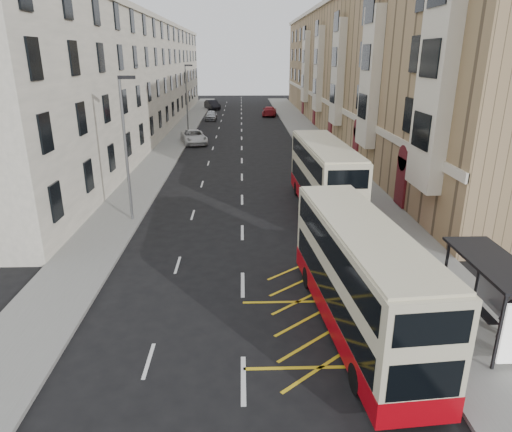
{
  "coord_description": "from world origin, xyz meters",
  "views": [
    {
      "loc": [
        0.03,
        -13.19,
        9.15
      ],
      "look_at": [
        0.64,
        6.53,
        2.17
      ],
      "focal_mm": 32.0,
      "sensor_mm": 36.0,
      "label": 1
    }
  ],
  "objects_px": {
    "car_dark": "(212,105)",
    "white_van": "(194,137)",
    "double_decker_rear": "(324,177)",
    "car_red": "(269,111)",
    "street_lamp_far": "(187,96)",
    "pedestrian_far": "(389,247)",
    "pedestrian_near": "(507,327)",
    "bus_shelter": "(502,286)",
    "street_lamp_near": "(126,142)",
    "double_decker_front": "(359,277)",
    "litter_bin": "(440,336)",
    "car_silver": "(211,115)"
  },
  "relations": [
    {
      "from": "car_dark",
      "to": "car_red",
      "type": "height_order",
      "value": "car_dark"
    },
    {
      "from": "bus_shelter",
      "to": "car_dark",
      "type": "relative_size",
      "value": 0.87
    },
    {
      "from": "double_decker_rear",
      "to": "litter_bin",
      "type": "distance_m",
      "value": 14.48
    },
    {
      "from": "litter_bin",
      "to": "bus_shelter",
      "type": "bearing_deg",
      "value": 11.76
    },
    {
      "from": "litter_bin",
      "to": "white_van",
      "type": "distance_m",
      "value": 39.26
    },
    {
      "from": "bus_shelter",
      "to": "street_lamp_near",
      "type": "height_order",
      "value": "street_lamp_near"
    },
    {
      "from": "car_dark",
      "to": "pedestrian_near",
      "type": "bearing_deg",
      "value": -99.86
    },
    {
      "from": "bus_shelter",
      "to": "pedestrian_near",
      "type": "xyz_separation_m",
      "value": [
        -0.05,
        -0.75,
        -1.02
      ]
    },
    {
      "from": "pedestrian_near",
      "to": "white_van",
      "type": "distance_m",
      "value": 40.19
    },
    {
      "from": "pedestrian_near",
      "to": "bus_shelter",
      "type": "bearing_deg",
      "value": -95.66
    },
    {
      "from": "litter_bin",
      "to": "car_dark",
      "type": "distance_m",
      "value": 72.0
    },
    {
      "from": "white_van",
      "to": "car_silver",
      "type": "height_order",
      "value": "white_van"
    },
    {
      "from": "white_van",
      "to": "bus_shelter",
      "type": "bearing_deg",
      "value": -83.84
    },
    {
      "from": "pedestrian_near",
      "to": "car_silver",
      "type": "bearing_deg",
      "value": -79.35
    },
    {
      "from": "street_lamp_far",
      "to": "pedestrian_far",
      "type": "relative_size",
      "value": 4.43
    },
    {
      "from": "street_lamp_far",
      "to": "double_decker_rear",
      "type": "height_order",
      "value": "street_lamp_far"
    },
    {
      "from": "car_dark",
      "to": "bus_shelter",
      "type": "bearing_deg",
      "value": -99.72
    },
    {
      "from": "street_lamp_near",
      "to": "pedestrian_near",
      "type": "distance_m",
      "value": 19.99
    },
    {
      "from": "pedestrian_far",
      "to": "bus_shelter",
      "type": "bearing_deg",
      "value": 142.15
    },
    {
      "from": "street_lamp_near",
      "to": "litter_bin",
      "type": "relative_size",
      "value": 9.32
    },
    {
      "from": "litter_bin",
      "to": "car_silver",
      "type": "xyz_separation_m",
      "value": [
        -10.9,
        56.76,
        0.11
      ]
    },
    {
      "from": "street_lamp_near",
      "to": "car_red",
      "type": "height_order",
      "value": "street_lamp_near"
    },
    {
      "from": "double_decker_rear",
      "to": "car_red",
      "type": "height_order",
      "value": "double_decker_rear"
    },
    {
      "from": "street_lamp_far",
      "to": "double_decker_rear",
      "type": "distance_m",
      "value": 30.75
    },
    {
      "from": "double_decker_rear",
      "to": "car_red",
      "type": "xyz_separation_m",
      "value": [
        -0.55,
        47.04,
        -1.4
      ]
    },
    {
      "from": "pedestrian_far",
      "to": "pedestrian_near",
      "type": "bearing_deg",
      "value": 139.87
    },
    {
      "from": "car_dark",
      "to": "litter_bin",
      "type": "bearing_deg",
      "value": -101.32
    },
    {
      "from": "street_lamp_far",
      "to": "car_dark",
      "type": "distance_m",
      "value": 28.55
    },
    {
      "from": "car_silver",
      "to": "car_dark",
      "type": "relative_size",
      "value": 0.84
    },
    {
      "from": "litter_bin",
      "to": "pedestrian_near",
      "type": "distance_m",
      "value": 2.02
    },
    {
      "from": "white_van",
      "to": "car_dark",
      "type": "height_order",
      "value": "car_dark"
    },
    {
      "from": "car_silver",
      "to": "pedestrian_near",
      "type": "bearing_deg",
      "value": -76.32
    },
    {
      "from": "litter_bin",
      "to": "pedestrian_near",
      "type": "relative_size",
      "value": 0.45
    },
    {
      "from": "double_decker_rear",
      "to": "car_red",
      "type": "distance_m",
      "value": 47.06
    },
    {
      "from": "pedestrian_far",
      "to": "car_dark",
      "type": "relative_size",
      "value": 0.37
    },
    {
      "from": "pedestrian_far",
      "to": "car_silver",
      "type": "relative_size",
      "value": 0.44
    },
    {
      "from": "double_decker_front",
      "to": "car_red",
      "type": "distance_m",
      "value": 59.94
    },
    {
      "from": "car_silver",
      "to": "double_decker_rear",
      "type": "bearing_deg",
      "value": -76.33
    },
    {
      "from": "white_van",
      "to": "car_dark",
      "type": "xyz_separation_m",
      "value": [
        0.0,
        33.55,
        0.07
      ]
    },
    {
      "from": "pedestrian_near",
      "to": "car_dark",
      "type": "relative_size",
      "value": 0.4
    },
    {
      "from": "litter_bin",
      "to": "white_van",
      "type": "relative_size",
      "value": 0.16
    },
    {
      "from": "street_lamp_far",
      "to": "car_silver",
      "type": "distance_m",
      "value": 14.62
    },
    {
      "from": "double_decker_front",
      "to": "white_van",
      "type": "distance_m",
      "value": 37.25
    },
    {
      "from": "bus_shelter",
      "to": "car_red",
      "type": "relative_size",
      "value": 0.82
    },
    {
      "from": "car_dark",
      "to": "white_van",
      "type": "bearing_deg",
      "value": -110.57
    },
    {
      "from": "street_lamp_far",
      "to": "pedestrian_far",
      "type": "xyz_separation_m",
      "value": [
        12.9,
        -36.65,
        -3.58
      ]
    },
    {
      "from": "double_decker_front",
      "to": "car_dark",
      "type": "height_order",
      "value": "double_decker_front"
    },
    {
      "from": "street_lamp_far",
      "to": "white_van",
      "type": "bearing_deg",
      "value": -77.73
    },
    {
      "from": "car_red",
      "to": "street_lamp_near",
      "type": "bearing_deg",
      "value": 83.48
    },
    {
      "from": "double_decker_rear",
      "to": "car_dark",
      "type": "bearing_deg",
      "value": 97.95
    }
  ]
}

